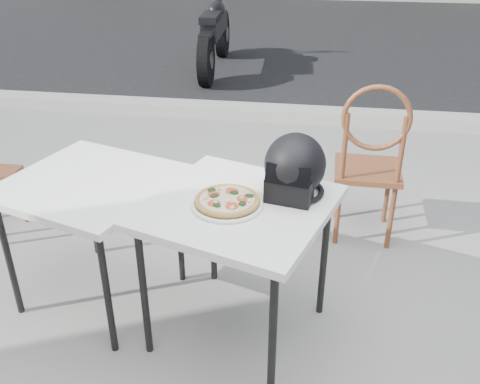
# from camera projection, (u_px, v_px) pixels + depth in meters

# --- Properties ---
(ground) EXTENTS (80.00, 80.00, 0.00)m
(ground) POSITION_uv_depth(u_px,v_px,m) (296.00, 318.00, 2.84)
(ground) COLOR gray
(ground) RESTS_ON ground
(street_asphalt) EXTENTS (30.00, 8.00, 0.00)m
(street_asphalt) POSITION_uv_depth(u_px,v_px,m) (321.00, 37.00, 8.93)
(street_asphalt) COLOR black
(street_asphalt) RESTS_ON ground
(curb) EXTENTS (30.00, 0.25, 0.12)m
(curb) POSITION_uv_depth(u_px,v_px,m) (314.00, 115.00, 5.42)
(curb) COLOR #A9A69E
(curb) RESTS_ON ground
(cafe_table_main) EXTENTS (0.99, 0.99, 0.75)m
(cafe_table_main) POSITION_uv_depth(u_px,v_px,m) (238.00, 216.00, 2.44)
(cafe_table_main) COLOR white
(cafe_table_main) RESTS_ON ground
(plate) EXTENTS (0.35, 0.35, 0.02)m
(plate) POSITION_uv_depth(u_px,v_px,m) (227.00, 204.00, 2.38)
(plate) COLOR white
(plate) RESTS_ON cafe_table_main
(pizza) EXTENTS (0.31, 0.31, 0.04)m
(pizza) POSITION_uv_depth(u_px,v_px,m) (227.00, 200.00, 2.37)
(pizza) COLOR #BD8F45
(pizza) RESTS_ON plate
(helmet) EXTENTS (0.34, 0.35, 0.29)m
(helmet) POSITION_uv_depth(u_px,v_px,m) (294.00, 169.00, 2.43)
(helmet) COLOR black
(helmet) RESTS_ON cafe_table_main
(cafe_chair_main) EXTENTS (0.42, 0.42, 1.07)m
(cafe_chair_main) POSITION_uv_depth(u_px,v_px,m) (370.00, 156.00, 3.24)
(cafe_chair_main) COLOR brown
(cafe_chair_main) RESTS_ON ground
(cafe_table_side) EXTENTS (0.96, 0.96, 0.73)m
(cafe_table_side) POSITION_uv_depth(u_px,v_px,m) (90.00, 191.00, 2.70)
(cafe_table_side) COLOR white
(cafe_table_side) RESTS_ON ground
(motorcycle) EXTENTS (0.54, 2.09, 1.04)m
(motorcycle) POSITION_uv_depth(u_px,v_px,m) (215.00, 35.00, 6.93)
(motorcycle) COLOR black
(motorcycle) RESTS_ON street_asphalt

